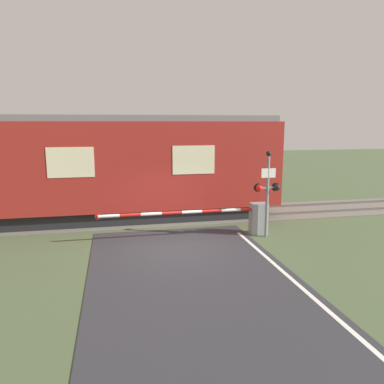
{
  "coord_description": "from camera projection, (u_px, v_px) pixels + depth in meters",
  "views": [
    {
      "loc": [
        -1.95,
        -11.72,
        4.04
      ],
      "look_at": [
        0.82,
        1.41,
        1.55
      ],
      "focal_mm": 35.0,
      "sensor_mm": 36.0,
      "label": 1
    }
  ],
  "objects": [
    {
      "name": "ground_plane",
      "position": [
        176.0,
        246.0,
        12.4
      ],
      "size": [
        80.0,
        80.0,
        0.0
      ],
      "primitive_type": "plane",
      "color": "#475638"
    },
    {
      "name": "track_bed",
      "position": [
        161.0,
        217.0,
        16.21
      ],
      "size": [
        36.0,
        3.2,
        0.13
      ],
      "color": "#666056",
      "rests_on": "ground_plane"
    },
    {
      "name": "train",
      "position": [
        75.0,
        169.0,
        15.1
      ],
      "size": [
        16.82,
        2.75,
        4.33
      ],
      "color": "black",
      "rests_on": "ground_plane"
    },
    {
      "name": "crossing_barrier",
      "position": [
        245.0,
        217.0,
        13.6
      ],
      "size": [
        6.12,
        0.44,
        1.16
      ],
      "color": "gray",
      "rests_on": "ground_plane"
    },
    {
      "name": "signal_post",
      "position": [
        268.0,
        189.0,
        13.16
      ],
      "size": [
        0.96,
        0.26,
        3.08
      ],
      "color": "gray",
      "rests_on": "ground_plane"
    }
  ]
}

